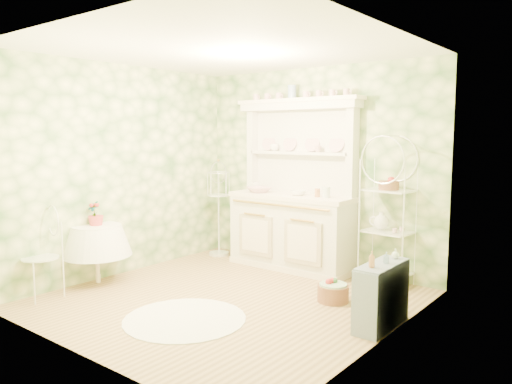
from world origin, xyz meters
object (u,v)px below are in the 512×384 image
Objects in this scene: kitchen_dresser at (291,184)px; side_shelf at (381,295)px; floor_basket at (333,290)px; round_table at (97,258)px; bakers_rack at (388,205)px; cafe_chair at (40,256)px; birdcage_stand at (219,205)px.

side_shelf is at bearing -33.17° from kitchen_dresser.
round_table is at bearing -155.94° from floor_basket.
bakers_rack is 2.04× the size of cafe_chair.
bakers_rack is at bearing 56.58° from cafe_chair.
side_shelf is 3.35m from birdcage_stand.
kitchen_dresser is 3.76× the size of round_table.
kitchen_dresser is 1.76m from floor_basket.
floor_basket is at bearing -96.00° from bakers_rack.
side_shelf is 3.68m from cafe_chair.
cafe_chair is (-2.82, -2.85, -0.49)m from bakers_rack.
birdcage_stand is at bearing 162.32° from side_shelf.
bakers_rack is at bearing 78.55° from floor_basket.
birdcage_stand is (-3.12, 1.14, 0.46)m from side_shelf.
bakers_rack reaches higher than birdcage_stand.
round_table is (-2.82, -2.12, -0.67)m from bakers_rack.
cafe_chair reaches higher than side_shelf.
floor_basket is (2.62, 1.17, -0.18)m from round_table.
kitchen_dresser reaches higher than birdcage_stand.
kitchen_dresser is at bearing 73.06° from cafe_chair.
kitchen_dresser is 3.20m from cafe_chair.
floor_basket is at bearing 24.06° from round_table.
kitchen_dresser is at bearing 143.06° from floor_basket.
kitchen_dresser is at bearing 3.17° from birdcage_stand.
bakers_rack is 3.19× the size of round_table.
bakers_rack is 3.59m from round_table.
cafe_chair is at bearing -94.64° from birdcage_stand.
round_table reaches higher than floor_basket.
side_shelf is (1.86, -1.21, -0.84)m from kitchen_dresser.
cafe_chair is at bearing -118.22° from kitchen_dresser.
kitchen_dresser is 1.50× the size of birdcage_stand.
side_shelf is 0.75× the size of cafe_chair.
kitchen_dresser is 1.32m from birdcage_stand.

